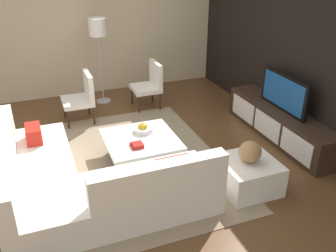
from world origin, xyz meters
TOP-DOWN VIEW (x-y plane):
  - ground_plane at (0.00, 0.00)m, footprint 14.00×14.00m
  - feature_wall_back at (0.00, 2.70)m, footprint 6.40×0.12m
  - side_wall_left at (-3.20, 0.20)m, footprint 0.12×5.20m
  - area_rug at (-0.10, 0.00)m, footprint 3.37×2.39m
  - media_console at (-0.00, 2.40)m, footprint 2.32×0.49m
  - television at (0.00, 2.40)m, footprint 1.07×0.06m
  - sectional_couch at (0.51, -0.86)m, footprint 2.34×2.38m
  - coffee_table at (-0.10, 0.10)m, footprint 1.00×1.00m
  - accent_chair_near at (-1.79, -0.43)m, footprint 0.57×0.52m
  - floor_lamp at (-2.53, 0.07)m, footprint 0.33×0.33m
  - ottoman at (1.01, 1.17)m, footprint 0.70×0.70m
  - fruit_bowl at (-0.28, 0.20)m, footprint 0.28×0.28m
  - accent_chair_far at (-1.97, 0.87)m, footprint 0.54×0.50m
  - decorative_ball at (1.01, 1.17)m, footprint 0.28×0.28m
  - book_stack at (0.12, -0.02)m, footprint 0.18×0.16m

SIDE VIEW (x-z plane):
  - ground_plane at x=0.00m, z-range 0.00..0.00m
  - area_rug at x=-0.10m, z-range 0.00..0.01m
  - ottoman at x=1.01m, z-range 0.00..0.40m
  - coffee_table at x=-0.10m, z-range 0.01..0.39m
  - media_console at x=0.00m, z-range 0.00..0.50m
  - sectional_couch at x=0.51m, z-range -0.13..0.68m
  - book_stack at x=0.12m, z-range 0.38..0.43m
  - fruit_bowl at x=-0.28m, z-range 0.36..0.50m
  - accent_chair_near at x=-1.79m, z-range 0.05..0.92m
  - accent_chair_far at x=-1.97m, z-range 0.06..0.93m
  - decorative_ball at x=1.01m, z-range 0.40..0.68m
  - television at x=0.00m, z-range 0.50..1.07m
  - floor_lamp at x=-2.53m, z-range 0.56..2.20m
  - feature_wall_back at x=0.00m, z-range 0.00..2.80m
  - side_wall_left at x=-3.20m, z-range 0.00..2.80m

